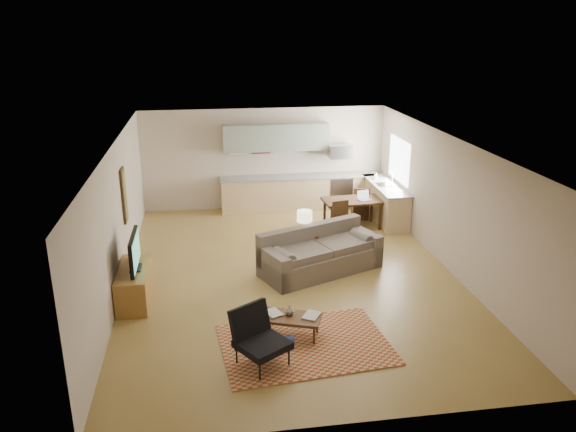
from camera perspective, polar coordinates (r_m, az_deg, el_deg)
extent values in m
plane|color=olive|center=(11.36, 0.23, -5.98)|extent=(9.00, 9.00, 0.00)
plane|color=white|center=(10.51, 0.25, 7.48)|extent=(9.00, 9.00, 0.00)
plane|color=#BCAC99|center=(15.16, -2.40, 5.84)|extent=(6.50, 0.00, 6.50)
plane|color=#BCAC99|center=(6.83, 6.19, -11.46)|extent=(6.50, 0.00, 6.50)
plane|color=#BCAC99|center=(10.87, -16.94, -0.35)|extent=(0.00, 9.00, 9.00)
plane|color=#BCAC99|center=(11.79, 16.05, 1.22)|extent=(0.00, 9.00, 9.00)
cube|color=#A5A8AD|center=(15.42, 5.19, 2.55)|extent=(0.62, 0.62, 0.90)
cube|color=#A5A8AD|center=(15.17, 5.30, 6.56)|extent=(0.62, 0.40, 0.35)
cube|color=gray|center=(14.90, -1.20, 7.98)|extent=(2.80, 0.34, 0.70)
cube|color=white|center=(14.40, 11.21, 5.60)|extent=(0.02, 1.40, 1.05)
cube|color=#973A20|center=(9.06, 1.76, -12.94)|extent=(2.77, 2.05, 0.02)
imported|color=maroon|center=(9.12, -2.10, -10.00)|extent=(0.44, 0.46, 0.03)
imported|color=navy|center=(9.15, 1.72, -9.92)|extent=(0.52, 0.53, 0.02)
imported|color=black|center=(9.11, 0.15, -9.55)|extent=(0.20, 0.20, 0.16)
imported|color=#F6EBC5|center=(14.91, 8.94, 4.07)|extent=(0.11, 0.11, 0.19)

